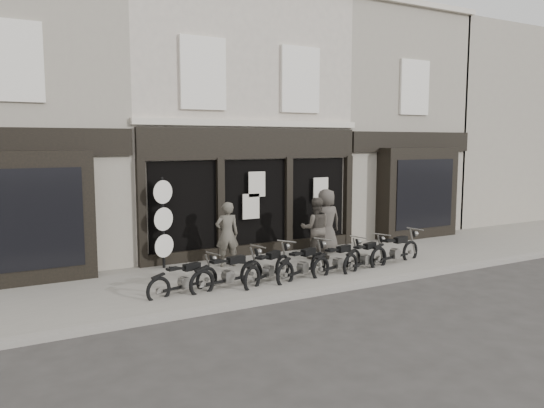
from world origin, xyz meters
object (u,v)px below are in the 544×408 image
motorcycle_1 (228,275)px  motorcycle_2 (269,270)px  man_left (227,234)px  motorcycle_0 (184,282)px  motorcycle_3 (303,267)px  motorcycle_6 (395,253)px  advert_sign_post (163,226)px  motorcycle_4 (338,262)px  man_centre (315,228)px  motorcycle_5 (365,259)px  man_right (326,221)px

motorcycle_1 → motorcycle_2: motorcycle_1 is taller
motorcycle_1 → man_left: bearing=54.5°
motorcycle_0 → motorcycle_2: motorcycle_2 is taller
motorcycle_3 → motorcycle_6: bearing=-19.7°
advert_sign_post → motorcycle_4: bearing=-56.0°
motorcycle_3 → motorcycle_4: size_ratio=1.00×
motorcycle_2 → man_centre: bearing=3.2°
motorcycle_3 → advert_sign_post: advert_sign_post is taller
motorcycle_0 → motorcycle_4: size_ratio=0.96×
motorcycle_0 → motorcycle_3: motorcycle_3 is taller
motorcycle_2 → motorcycle_5: bearing=-31.2°
motorcycle_1 → motorcycle_3: 2.02m
motorcycle_3 → motorcycle_4: (1.10, 0.01, -0.01)m
motorcycle_5 → man_left: 3.79m
motorcycle_6 → man_left: (-4.31, 1.91, 0.61)m
motorcycle_1 → motorcycle_5: (4.00, -0.08, -0.02)m
motorcycle_6 → man_right: man_right is taller
motorcycle_4 → man_left: man_left is taller
motorcycle_1 → motorcycle_6: (5.17, 0.02, 0.00)m
motorcycle_6 → man_centre: man_centre is taller
motorcycle_5 → advert_sign_post: size_ratio=0.74×
motorcycle_4 → motorcycle_6: bearing=-12.6°
motorcycle_6 → man_right: size_ratio=1.07×
motorcycle_5 → man_centre: man_centre is taller
man_centre → advert_sign_post: bearing=10.8°
motorcycle_0 → motorcycle_5: (5.05, -0.17, 0.01)m
motorcycle_4 → man_right: bearing=46.9°
motorcycle_0 → man_centre: bearing=3.0°
motorcycle_1 → man_right: size_ratio=1.06×
motorcycle_4 → motorcycle_6: 2.05m
motorcycle_5 → motorcycle_6: size_ratio=0.91×
motorcycle_2 → motorcycle_4: motorcycle_2 is taller
man_centre → motorcycle_6: bearing=162.5°
motorcycle_5 → advert_sign_post: 5.49m
motorcycle_1 → man_left: man_left is taller
motorcycle_0 → advert_sign_post: (0.33, 2.50, 0.89)m
motorcycle_0 → motorcycle_3: bearing=-18.1°
motorcycle_0 → man_right: bearing=6.3°
motorcycle_0 → motorcycle_2: bearing=-16.9°
motorcycle_1 → motorcycle_6: 5.17m
man_left → motorcycle_1: bearing=75.2°
motorcycle_3 → motorcycle_4: bearing=-21.2°
man_left → man_centre: size_ratio=0.99×
man_centre → advert_sign_post: size_ratio=0.70×
man_left → advert_sign_post: size_ratio=0.69×
motorcycle_1 → motorcycle_4: motorcycle_1 is taller
motorcycle_6 → advert_sign_post: bearing=146.2°
motorcycle_6 → man_left: 4.76m
man_right → man_centre: bearing=42.3°
motorcycle_6 → motorcycle_0: bearing=169.1°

